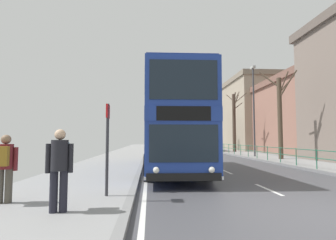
{
  "coord_description": "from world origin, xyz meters",
  "views": [
    {
      "loc": [
        -3.81,
        -6.0,
        1.62
      ],
      "look_at": [
        -3.01,
        5.91,
        2.46
      ],
      "focal_mm": 28.92,
      "sensor_mm": 36.0,
      "label": 1
    }
  ],
  "objects": [
    {
      "name": "pedestrian_companion",
      "position": [
        -5.66,
        -0.25,
        1.12
      ],
      "size": [
        0.55,
        0.56,
        1.68
      ],
      "color": "black",
      "rests_on": "ground"
    },
    {
      "name": "background_building_01",
      "position": [
        15.52,
        22.65,
        4.22
      ],
      "size": [
        12.38,
        15.28,
        8.38
      ],
      "color": "#936656",
      "rests_on": "ground"
    },
    {
      "name": "pedestrian_with_backpack",
      "position": [
        -7.18,
        0.57,
        1.06
      ],
      "size": [
        0.55,
        0.56,
        1.58
      ],
      "color": "#4C473D",
      "rests_on": "ground"
    },
    {
      "name": "ground",
      "position": [
        -0.72,
        -0.0,
        0.04
      ],
      "size": [
        15.8,
        140.0,
        0.2
      ],
      "color": "#47474C"
    },
    {
      "name": "background_building_00",
      "position": [
        13.9,
        34.82,
        5.46
      ],
      "size": [
        11.09,
        13.25,
        10.86
      ],
      "color": "gray",
      "rests_on": "ground"
    },
    {
      "name": "pedestrian_railing_far_kerb",
      "position": [
        4.45,
        14.46,
        0.79
      ],
      "size": [
        0.05,
        26.25,
        0.97
      ],
      "color": "#236B4C",
      "rests_on": "ground"
    },
    {
      "name": "bare_tree_far_02",
      "position": [
        5.99,
        13.7,
        3.47
      ],
      "size": [
        2.01,
        2.17,
        6.78
      ],
      "color": "#4C3D2D",
      "rests_on": "ground"
    },
    {
      "name": "double_decker_bus_main",
      "position": [
        -2.66,
        7.62,
        2.31
      ],
      "size": [
        2.78,
        10.7,
        4.41
      ],
      "color": "navy",
      "rests_on": "ground"
    },
    {
      "name": "bare_tree_far_01",
      "position": [
        5.32,
        31.2,
        2.98
      ],
      "size": [
        2.42,
        1.76,
        6.02
      ],
      "color": "brown",
      "rests_on": "ground"
    },
    {
      "name": "bus_stop_sign_near",
      "position": [
        -4.93,
        1.27,
        1.64
      ],
      "size": [
        0.08,
        0.44,
        2.42
      ],
      "color": "#2D2D33",
      "rests_on": "ground"
    },
    {
      "name": "background_bus_far_lane",
      "position": [
        2.75,
        30.18,
        1.62
      ],
      "size": [
        2.78,
        9.87,
        2.96
      ],
      "color": "white",
      "rests_on": "ground"
    },
    {
      "name": "street_lamp_far_side",
      "position": [
        5.24,
        16.89,
        4.69
      ],
      "size": [
        0.28,
        0.6,
        7.88
      ],
      "color": "#38383D",
      "rests_on": "ground"
    },
    {
      "name": "bare_tree_far_00",
      "position": [
        6.05,
        24.98,
        3.72
      ],
      "size": [
        2.07,
        2.14,
        7.04
      ],
      "color": "#423328",
      "rests_on": "ground"
    }
  ]
}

